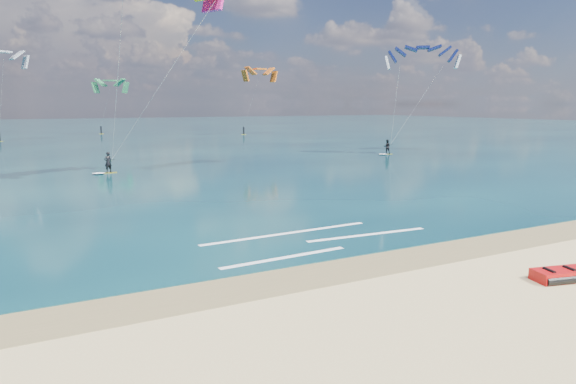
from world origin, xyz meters
The scene contains 7 objects.
ground centered at (0.00, 40.00, 0.00)m, with size 320.00×320.00×0.00m, color tan.
wet_sand_strip centered at (0.00, 3.00, 0.00)m, with size 320.00×2.40×0.01m, color brown.
sea centered at (0.00, 104.00, 0.02)m, with size 320.00×200.00×0.04m, color #082430.
packed_kite_mid centered at (6.24, -1.17, 0.00)m, with size 2.37×1.15×0.42m, color red, non-canonical shape.
kitesurfer_main centered at (-0.61, 28.76, 8.32)m, with size 11.15×9.18×16.41m.
kitesurfer_far centered at (28.71, 33.04, 7.16)m, with size 8.99×6.12×13.04m.
shoreline_foam centered at (1.48, 6.71, 0.05)m, with size 10.06×3.62×0.01m.
Camera 1 is at (-8.86, -10.91, 5.53)m, focal length 32.00 mm.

